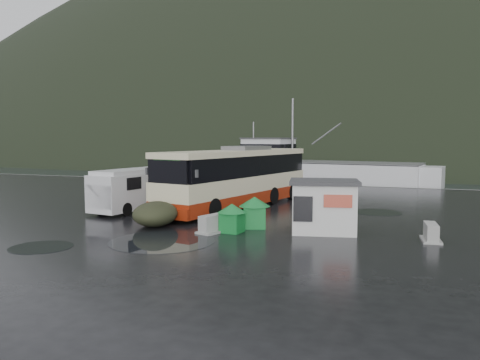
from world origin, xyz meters
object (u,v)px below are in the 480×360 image
(white_van, at_px, (135,211))
(jersey_barrier_c, at_px, (431,241))
(waste_bin_right, at_px, (254,228))
(jersey_barrier_a, at_px, (214,232))
(coach_bus, at_px, (238,207))
(ticket_kiosk, at_px, (323,232))
(waste_bin_left, at_px, (232,232))
(dome_tent, at_px, (156,226))
(jersey_barrier_b, at_px, (312,232))
(fishing_trawler, at_px, (317,179))

(white_van, distance_m, jersey_barrier_c, 15.99)
(waste_bin_right, bearing_deg, jersey_barrier_a, -128.81)
(coach_bus, distance_m, white_van, 6.11)
(ticket_kiosk, bearing_deg, jersey_barrier_c, -15.57)
(ticket_kiosk, height_order, jersey_barrier_c, ticket_kiosk)
(white_van, xyz_separation_m, waste_bin_left, (7.52, -3.91, 0.00))
(white_van, relative_size, waste_bin_right, 3.99)
(jersey_barrier_a, bearing_deg, coach_bus, 102.82)
(waste_bin_left, relative_size, jersey_barrier_c, 0.89)
(dome_tent, height_order, jersey_barrier_c, dome_tent)
(jersey_barrier_b, xyz_separation_m, fishing_trawler, (-5.16, 27.75, 0.00))
(waste_bin_right, xyz_separation_m, jersey_barrier_a, (-1.35, -1.68, 0.00))
(coach_bus, bearing_deg, waste_bin_right, -50.73)
(ticket_kiosk, distance_m, jersey_barrier_a, 4.88)
(fishing_trawler, bearing_deg, dome_tent, -85.68)
(waste_bin_right, relative_size, ticket_kiosk, 0.49)
(coach_bus, xyz_separation_m, waste_bin_left, (2.51, -7.39, 0.00))
(waste_bin_left, relative_size, fishing_trawler, 0.05)
(waste_bin_left, xyz_separation_m, jersey_barrier_b, (3.35, 1.21, 0.00))
(jersey_barrier_a, xyz_separation_m, jersey_barrier_c, (8.98, 1.44, 0.00))
(dome_tent, height_order, jersey_barrier_a, dome_tent)
(waste_bin_right, bearing_deg, fishing_trawler, 94.99)
(ticket_kiosk, bearing_deg, dome_tent, 177.04)
(waste_bin_right, relative_size, fishing_trawler, 0.06)
(white_van, bearing_deg, coach_bus, 42.96)
(jersey_barrier_a, bearing_deg, white_van, 148.12)
(waste_bin_left, height_order, waste_bin_right, waste_bin_right)
(ticket_kiosk, distance_m, jersey_barrier_c, 4.42)
(coach_bus, relative_size, white_van, 2.25)
(white_van, bearing_deg, ticket_kiosk, -4.22)
(waste_bin_right, relative_size, dome_tent, 0.50)
(waste_bin_right, xyz_separation_m, jersey_barrier_b, (2.75, -0.16, 0.00))
(white_van, relative_size, fishing_trawler, 0.24)
(waste_bin_right, distance_m, fishing_trawler, 27.69)
(white_van, relative_size, jersey_barrier_b, 3.65)
(coach_bus, xyz_separation_m, jersey_barrier_c, (10.73, -6.26, 0.00))
(jersey_barrier_a, height_order, jersey_barrier_b, same)
(jersey_barrier_a, height_order, fishing_trawler, fishing_trawler)
(dome_tent, distance_m, jersey_barrier_a, 3.27)
(coach_bus, bearing_deg, fishing_trawler, 100.17)
(jersey_barrier_c, bearing_deg, white_van, 170.03)
(coach_bus, distance_m, fishing_trawler, 21.58)
(dome_tent, relative_size, fishing_trawler, 0.12)
(waste_bin_left, xyz_separation_m, fishing_trawler, (-1.81, 28.96, 0.00))
(jersey_barrier_c, bearing_deg, waste_bin_left, -172.13)
(waste_bin_right, bearing_deg, jersey_barrier_b, -3.39)
(waste_bin_left, bearing_deg, waste_bin_right, 66.57)
(jersey_barrier_b, bearing_deg, jersey_barrier_c, -0.86)
(white_van, bearing_deg, waste_bin_left, -19.29)
(dome_tent, bearing_deg, waste_bin_left, -2.73)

